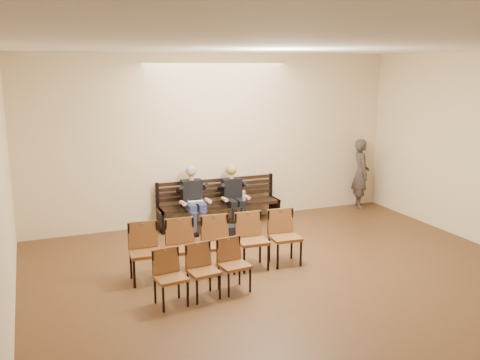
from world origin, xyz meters
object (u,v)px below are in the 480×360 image
at_px(water_bottle, 244,201).
at_px(bench, 220,214).
at_px(seated_man, 193,199).
at_px(chair_row_front, 218,245).
at_px(laptop, 197,204).
at_px(passerby, 361,168).
at_px(chair_row_back, 204,272).
at_px(bag, 230,233).
at_px(seated_woman, 233,198).

bearing_deg(water_bottle, bench, 131.58).
xyz_separation_m(seated_man, chair_row_front, (-0.30, -2.35, -0.17)).
relative_size(laptop, passerby, 0.16).
xyz_separation_m(water_bottle, chair_row_back, (-1.80, -2.87, -0.17)).
distance_m(bag, chair_row_front, 1.65).
height_order(chair_row_front, chair_row_back, chair_row_front).
distance_m(water_bottle, chair_row_back, 3.39).
height_order(passerby, chair_row_back, passerby).
bearing_deg(seated_man, chair_row_front, -97.29).
height_order(seated_man, water_bottle, seated_man).
bearing_deg(chair_row_front, water_bottle, 61.00).
relative_size(seated_woman, passerby, 0.62).
height_order(seated_woman, passerby, passerby).
height_order(seated_man, bag, seated_man).
height_order(bench, seated_woman, seated_woman).
distance_m(seated_woman, water_bottle, 0.32).
height_order(laptop, chair_row_back, chair_row_back).
distance_m(bench, bag, 1.05).
distance_m(seated_woman, laptop, 0.84).
bearing_deg(chair_row_front, passerby, 33.17).
bearing_deg(bag, chair_row_back, -119.08).
xyz_separation_m(bench, seated_man, (-0.61, -0.12, 0.40)).
distance_m(water_bottle, bag, 0.92).
bearing_deg(chair_row_front, chair_row_back, -119.06).
xyz_separation_m(bench, chair_row_front, (-0.91, -2.47, 0.23)).
relative_size(seated_woman, laptop, 3.74).
distance_m(bench, chair_row_front, 2.64).
bearing_deg(chair_row_back, water_bottle, 50.85).
bearing_deg(bench, seated_man, -168.83).
bearing_deg(bag, laptop, 117.35).
bearing_deg(water_bottle, chair_row_front, -122.01).
distance_m(passerby, chair_row_front, 5.13).
height_order(seated_woman, water_bottle, seated_woman).
bearing_deg(bag, seated_man, 115.74).
relative_size(bag, passerby, 0.21).
distance_m(laptop, chair_row_front, 2.25).
distance_m(seated_woman, chair_row_front, 2.62).
bearing_deg(seated_man, bag, -64.26).
distance_m(seated_man, seated_woman, 0.86).
distance_m(bench, water_bottle, 0.65).
xyz_separation_m(laptop, chair_row_back, (-0.85, -3.04, -0.17)).
bearing_deg(chair_row_back, laptop, 67.22).
relative_size(water_bottle, passerby, 0.12).
distance_m(seated_man, chair_row_back, 3.29).
height_order(bench, seated_man, seated_man).
bearing_deg(seated_man, chair_row_back, -104.45).
distance_m(passerby, chair_row_back, 6.02).
xyz_separation_m(seated_man, laptop, (0.04, -0.13, -0.07)).
relative_size(water_bottle, chair_row_back, 0.16).
distance_m(seated_man, chair_row_front, 2.37).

